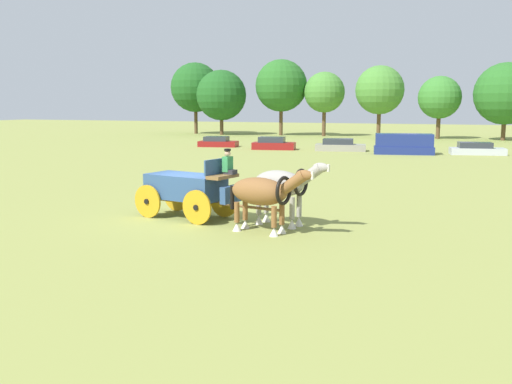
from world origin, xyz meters
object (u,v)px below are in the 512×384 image
object	(u,v)px
parked_vehicle_a	(218,142)
parked_vehicle_b	(273,144)
draft_horse_off	(263,193)
parked_vehicle_d	(404,144)
parked_vehicle_e	(477,149)
parked_vehicle_c	(340,146)
show_wagon	(189,188)
draft_horse_near	(282,186)

from	to	relation	value
parked_vehicle_a	parked_vehicle_b	size ratio (longest dim) A/B	0.97
draft_horse_off	parked_vehicle_d	size ratio (longest dim) A/B	0.59
parked_vehicle_b	draft_horse_off	bearing A→B (deg)	-71.57
parked_vehicle_e	parked_vehicle_b	bearing A→B (deg)	-177.28
parked_vehicle_a	parked_vehicle_b	distance (m)	6.57
parked_vehicle_c	parked_vehicle_d	bearing A→B (deg)	-13.86
show_wagon	draft_horse_off	world-z (taller)	show_wagon
parked_vehicle_a	parked_vehicle_e	bearing A→B (deg)	-1.27
draft_horse_off	parked_vehicle_a	bearing A→B (deg)	116.78
show_wagon	draft_horse_near	distance (m)	3.71
parked_vehicle_b	parked_vehicle_d	size ratio (longest dim) A/B	0.81
draft_horse_near	parked_vehicle_a	size ratio (longest dim) A/B	0.71
parked_vehicle_c	parked_vehicle_e	xyz separation A→B (m)	(11.73, 0.27, -0.03)
draft_horse_off	parked_vehicle_c	xyz separation A→B (m)	(-4.84, 33.91, -0.84)
parked_vehicle_b	parked_vehicle_c	distance (m)	6.29
draft_horse_near	draft_horse_off	xyz separation A→B (m)	(-0.26, -1.27, -0.09)
parked_vehicle_c	parked_vehicle_e	world-z (taller)	parked_vehicle_c
draft_horse_near	parked_vehicle_a	distance (m)	37.89
parked_vehicle_b	parked_vehicle_e	world-z (taller)	parked_vehicle_b
parked_vehicle_b	parked_vehicle_e	distance (m)	18.02
draft_horse_off	parked_vehicle_d	xyz separation A→B (m)	(1.03, 32.46, -0.48)
show_wagon	parked_vehicle_c	bearing A→B (deg)	92.47
parked_vehicle_c	draft_horse_off	bearing A→B (deg)	-81.87
draft_horse_off	parked_vehicle_d	bearing A→B (deg)	88.18
show_wagon	parked_vehicle_e	size ratio (longest dim) A/B	1.26
draft_horse_near	parked_vehicle_c	distance (m)	33.04
parked_vehicle_b	parked_vehicle_e	size ratio (longest dim) A/B	0.91
parked_vehicle_c	parked_vehicle_e	bearing A→B (deg)	1.30
show_wagon	draft_horse_near	world-z (taller)	show_wagon
draft_horse_near	draft_horse_off	distance (m)	1.30
draft_horse_near	draft_horse_off	size ratio (longest dim) A/B	0.95
draft_horse_off	parked_vehicle_e	xyz separation A→B (m)	(6.89, 34.17, -0.88)
draft_horse_off	show_wagon	bearing A→B (deg)	158.15
draft_horse_off	parked_vehicle_c	size ratio (longest dim) A/B	0.64
parked_vehicle_a	parked_vehicle_d	world-z (taller)	parked_vehicle_d
show_wagon	parked_vehicle_e	world-z (taller)	show_wagon
draft_horse_off	parked_vehicle_c	world-z (taller)	draft_horse_off
draft_horse_off	parked_vehicle_a	size ratio (longest dim) A/B	0.75
show_wagon	draft_horse_off	xyz separation A→B (m)	(3.44, -1.38, 0.20)
draft_horse_off	draft_horse_near	bearing A→B (deg)	78.38
parked_vehicle_c	draft_horse_near	bearing A→B (deg)	-81.11
parked_vehicle_e	draft_horse_off	bearing A→B (deg)	-101.40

